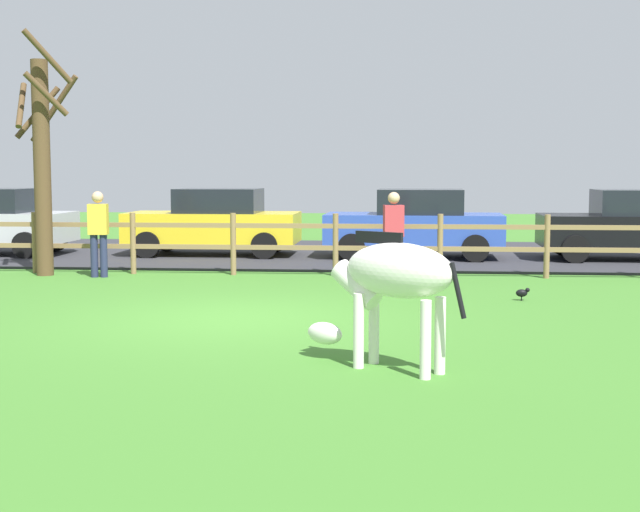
{
  "coord_description": "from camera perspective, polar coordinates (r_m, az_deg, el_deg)",
  "views": [
    {
      "loc": [
        2.24,
        -11.92,
        2.04
      ],
      "look_at": [
        1.09,
        0.81,
        0.79
      ],
      "focal_mm": 49.6,
      "sensor_mm": 36.0,
      "label": 1
    }
  ],
  "objects": [
    {
      "name": "parked_car_yellow",
      "position": [
        20.92,
        -6.82,
        2.24
      ],
      "size": [
        4.0,
        1.89,
        1.56
      ],
      "color": "yellow",
      "rests_on": "parking_asphalt"
    },
    {
      "name": "visitor_right_of_tree",
      "position": [
        16.32,
        4.76,
        1.56
      ],
      "size": [
        0.39,
        0.28,
        1.64
      ],
      "color": "#232847",
      "rests_on": "ground_plane"
    },
    {
      "name": "visitor_left_of_tree",
      "position": [
        17.32,
        -14.11,
        1.64
      ],
      "size": [
        0.38,
        0.26,
        1.64
      ],
      "color": "#232847",
      "rests_on": "ground_plane"
    },
    {
      "name": "parked_car_black",
      "position": [
        20.81,
        19.58,
        1.94
      ],
      "size": [
        4.05,
        1.97,
        1.56
      ],
      "color": "black",
      "rests_on": "parking_asphalt"
    },
    {
      "name": "zebra",
      "position": [
        8.99,
        4.68,
        -1.56
      ],
      "size": [
        1.69,
        1.25,
        1.41
      ],
      "color": "white",
      "rests_on": "ground_plane"
    },
    {
      "name": "paddock_fence",
      "position": [
        17.28,
        -5.62,
        1.06
      ],
      "size": [
        20.12,
        0.11,
        1.21
      ],
      "color": "olive",
      "rests_on": "ground_plane"
    },
    {
      "name": "ground_plane",
      "position": [
        12.3,
        -5.4,
        -4.01
      ],
      "size": [
        60.0,
        60.0,
        0.0
      ],
      "primitive_type": "plane",
      "color": "#3D7528"
    },
    {
      "name": "parking_asphalt",
      "position": [
        21.43,
        -0.84,
        0.16
      ],
      "size": [
        28.0,
        7.4,
        0.05
      ],
      "primitive_type": "cube",
      "color": "#2D2D33",
      "rests_on": "ground_plane"
    },
    {
      "name": "bare_tree",
      "position": [
        17.91,
        -17.49,
        6.09
      ],
      "size": [
        1.3,
        1.31,
        4.63
      ],
      "color": "#513A23",
      "rests_on": "ground_plane"
    },
    {
      "name": "parked_car_blue",
      "position": [
        20.23,
        6.16,
        2.14
      ],
      "size": [
        4.04,
        1.96,
        1.56
      ],
      "color": "#2D4CAD",
      "rests_on": "parking_asphalt"
    },
    {
      "name": "crow_on_grass",
      "position": [
        14.2,
        12.93,
        -2.32
      ],
      "size": [
        0.21,
        0.1,
        0.2
      ],
      "color": "black",
      "rests_on": "ground_plane"
    }
  ]
}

